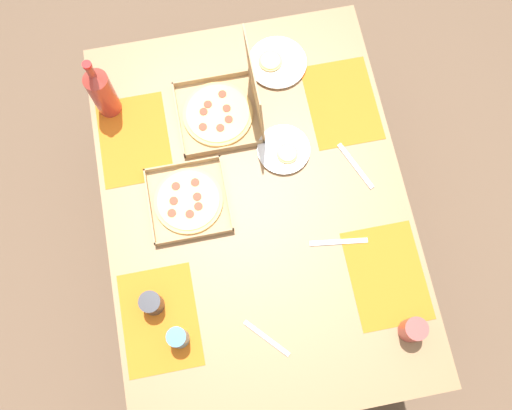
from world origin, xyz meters
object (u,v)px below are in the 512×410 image
(pizza_box_edge_far, at_px, (189,201))
(cup_spare, at_px, (152,303))
(cup_dark, at_px, (178,338))
(cup_clear_right, at_px, (413,330))
(pizza_box_corner_right, at_px, (226,108))
(soda_bottle, at_px, (101,91))
(plate_middle, at_px, (277,63))
(plate_near_left, at_px, (284,150))

(pizza_box_edge_far, xyz_separation_m, cup_spare, (0.35, -0.18, 0.04))
(cup_dark, xyz_separation_m, cup_clear_right, (0.12, 0.78, -0.00))
(pizza_box_corner_right, height_order, pizza_box_edge_far, pizza_box_corner_right)
(soda_bottle, height_order, cup_dark, soda_bottle)
(cup_spare, bearing_deg, cup_clear_right, 73.32)
(soda_bottle, bearing_deg, pizza_box_edge_far, 28.78)
(plate_middle, xyz_separation_m, cup_clear_right, (1.10, 0.24, 0.04))
(pizza_box_edge_far, relative_size, plate_near_left, 1.44)
(pizza_box_corner_right, xyz_separation_m, cup_spare, (0.67, -0.38, -0.00))
(pizza_box_edge_far, distance_m, soda_bottle, 0.51)
(soda_bottle, relative_size, cup_spare, 3.28)
(pizza_box_corner_right, distance_m, cup_spare, 0.77)
(pizza_box_edge_far, bearing_deg, cup_clear_right, 48.06)
(plate_near_left, bearing_deg, cup_spare, -49.64)
(cup_clear_right, bearing_deg, pizza_box_corner_right, -152.84)
(pizza_box_edge_far, bearing_deg, plate_near_left, 108.52)
(cup_dark, bearing_deg, pizza_box_edge_far, 167.47)
(soda_bottle, bearing_deg, pizza_box_corner_right, 75.53)
(pizza_box_edge_far, xyz_separation_m, plate_middle, (-0.50, 0.43, -0.00))
(plate_middle, distance_m, cup_clear_right, 1.13)
(soda_bottle, height_order, cup_spare, soda_bottle)
(soda_bottle, bearing_deg, cup_spare, 4.38)
(plate_middle, height_order, cup_clear_right, cup_clear_right)
(soda_bottle, xyz_separation_m, cup_dark, (0.91, 0.13, -0.08))
(pizza_box_corner_right, height_order, plate_near_left, pizza_box_corner_right)
(pizza_box_corner_right, bearing_deg, cup_clear_right, 27.16)
(pizza_box_corner_right, bearing_deg, plate_near_left, 44.00)
(pizza_box_corner_right, relative_size, cup_spare, 3.47)
(pizza_box_edge_far, height_order, cup_dark, cup_dark)
(pizza_box_corner_right, bearing_deg, cup_spare, -29.26)
(plate_middle, relative_size, cup_spare, 2.35)
(soda_bottle, xyz_separation_m, cup_spare, (0.78, 0.06, -0.08))
(plate_middle, distance_m, plate_near_left, 0.37)
(pizza_box_edge_far, relative_size, cup_clear_right, 2.76)
(pizza_box_corner_right, bearing_deg, plate_middle, 126.93)
(plate_middle, bearing_deg, pizza_box_corner_right, -53.07)
(plate_middle, bearing_deg, plate_near_left, -7.28)
(pizza_box_corner_right, xyz_separation_m, plate_near_left, (0.19, 0.19, -0.04))
(plate_near_left, bearing_deg, pizza_box_edge_far, -71.48)
(plate_middle, distance_m, soda_bottle, 0.68)
(pizza_box_corner_right, xyz_separation_m, pizza_box_edge_far, (0.32, -0.20, -0.04))
(plate_near_left, xyz_separation_m, cup_clear_right, (0.73, 0.29, 0.04))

